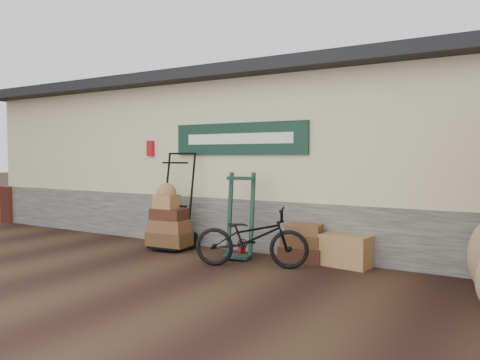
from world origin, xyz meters
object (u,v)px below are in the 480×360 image
(green_barrow, at_px, (240,215))
(bicycle, at_px, (251,234))
(porter_trolley, at_px, (175,200))
(suitcase_stack, at_px, (302,242))
(wicker_hamper, at_px, (347,250))

(green_barrow, relative_size, bicycle, 0.81)
(porter_trolley, bearing_deg, suitcase_stack, 0.66)
(porter_trolley, distance_m, bicycle, 1.99)
(suitcase_stack, xyz_separation_m, bicycle, (-0.49, -0.75, 0.20))
(wicker_hamper, bearing_deg, bicycle, -145.83)
(porter_trolley, bearing_deg, green_barrow, -7.38)
(green_barrow, xyz_separation_m, suitcase_stack, (0.97, 0.28, -0.39))
(porter_trolley, distance_m, suitcase_stack, 2.44)
(green_barrow, relative_size, wicker_hamper, 1.90)
(suitcase_stack, xyz_separation_m, wicker_hamper, (0.70, 0.05, -0.06))
(porter_trolley, height_order, bicycle, porter_trolley)
(suitcase_stack, relative_size, bicycle, 0.40)
(wicker_hamper, bearing_deg, suitcase_stack, -175.52)
(green_barrow, xyz_separation_m, wicker_hamper, (1.67, 0.34, -0.45))
(green_barrow, height_order, bicycle, green_barrow)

